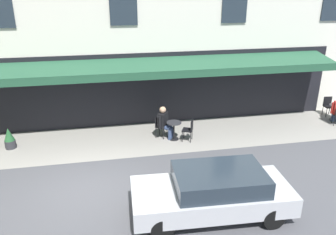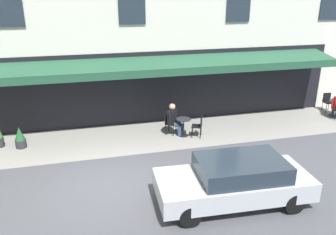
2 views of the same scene
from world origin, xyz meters
name	(u,v)px [view 1 (image 1 of 2)]	position (x,y,z in m)	size (l,w,h in m)	color
ground_plane	(89,189)	(0.00, 0.00, 0.00)	(70.00, 70.00, 0.00)	#4C4C51
sidewalk_cafe_terrace	(170,136)	(-3.25, -3.40, 0.00)	(20.50, 3.20, 0.01)	gray
cafe_table_near_entrance	(174,128)	(-3.35, -3.05, 0.49)	(0.60, 0.60, 0.75)	black
cafe_chair_black_back_row	(189,128)	(-3.92, -2.78, 0.55)	(0.53, 0.53, 0.91)	black
cafe_chair_black_corner_right	(160,124)	(-2.82, -3.40, 0.55)	(0.56, 0.56, 0.91)	black
cafe_table_mid_terrace	(335,110)	(-11.07, -3.65, 0.49)	(0.60, 0.60, 0.75)	black
cafe_chair_black_kerbside	(328,105)	(-11.12, -4.28, 0.55)	(0.43, 0.43, 0.91)	black
seated_patron_in_black	(164,122)	(-3.00, -3.28, 0.71)	(0.67, 0.65, 1.34)	navy
potted_plant_by_steps	(9,138)	(3.01, -3.47, 0.41)	(0.40, 0.40, 0.84)	#2D2D33
parked_car_silver	(214,191)	(-3.41, 1.84, 0.71)	(4.38, 2.01, 1.33)	#B7B7BC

